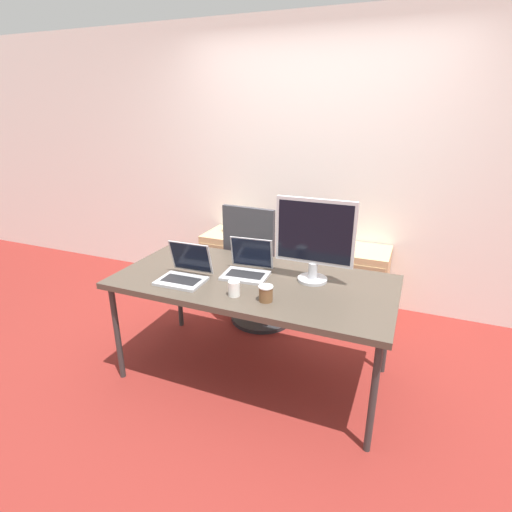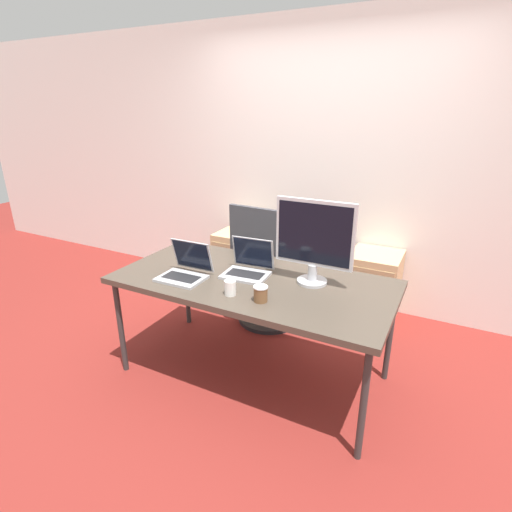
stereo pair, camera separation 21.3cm
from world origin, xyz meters
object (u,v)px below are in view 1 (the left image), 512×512
laptop_right (184,273)px  coffee_cup_brown (266,293)px  office_chair (259,279)px  cabinet_left (229,262)px  water_bottle (228,221)px  monitor (315,238)px  coffee_cup_white (234,289)px  cabinet_right (363,283)px  laptop_left (248,268)px

laptop_right → coffee_cup_brown: 0.61m
office_chair → laptop_right: (-0.17, -0.88, 0.38)m
cabinet_left → water_bottle: size_ratio=2.40×
cabinet_left → monitor: (1.16, -1.09, 0.73)m
office_chair → water_bottle: bearing=136.6°
monitor → coffee_cup_white: size_ratio=5.87×
office_chair → monitor: monitor is taller
monitor → office_chair: bearing=137.0°
cabinet_right → laptop_right: (-0.99, -1.39, 0.49)m
office_chair → water_bottle: size_ratio=4.18×
laptop_left → coffee_cup_brown: laptop_left is taller
water_bottle → laptop_right: 1.45m
cabinet_right → coffee_cup_white: (-0.59, -1.48, 0.48)m
office_chair → laptop_right: office_chair is taller
office_chair → laptop_left: size_ratio=3.47×
cabinet_left → cabinet_right: bearing=0.0°
laptop_left → monitor: 0.50m
office_chair → cabinet_left: size_ratio=1.74×
monitor → cabinet_right: bearing=79.2°
laptop_left → laptop_right: size_ratio=1.04×
coffee_cup_white → coffee_cup_brown: coffee_cup_brown is taller
water_bottle → cabinet_right: bearing=-0.1°
office_chair → laptop_left: office_chair is taller
cabinet_right → monitor: size_ratio=1.15×
cabinet_left → coffee_cup_white: size_ratio=6.77×
monitor → coffee_cup_brown: monitor is taller
cabinet_right → monitor: bearing=-100.8°
laptop_right → coffee_cup_brown: (0.61, -0.08, -0.00)m
water_bottle → coffee_cup_brown: 1.77m
cabinet_left → coffee_cup_brown: 1.84m
office_chair → water_bottle: (-0.54, 0.52, 0.34)m
office_chair → laptop_left: 0.77m
office_chair → cabinet_left: office_chair is taller
cabinet_left → monitor: monitor is taller
water_bottle → monitor: monitor is taller
office_chair → coffee_cup_white: (0.23, -0.97, 0.38)m
cabinet_left → laptop_left: size_ratio=1.99×
office_chair → coffee_cup_white: 1.07m
cabinet_left → coffee_cup_white: coffee_cup_white is taller
laptop_left → monitor: monitor is taller
water_bottle → laptop_right: (0.37, -1.40, 0.05)m
coffee_cup_brown → water_bottle: bearing=123.6°
cabinet_left → laptop_left: bearing=-57.9°
water_bottle → laptop_left: (0.72, -1.16, 0.05)m
cabinet_left → laptop_left: 1.45m
laptop_left → monitor: (0.44, 0.07, 0.24)m
office_chair → monitor: size_ratio=2.01×
monitor → coffee_cup_brown: size_ratio=5.74×
laptop_right → coffee_cup_brown: laptop_right is taller
laptop_right → monitor: bearing=21.3°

